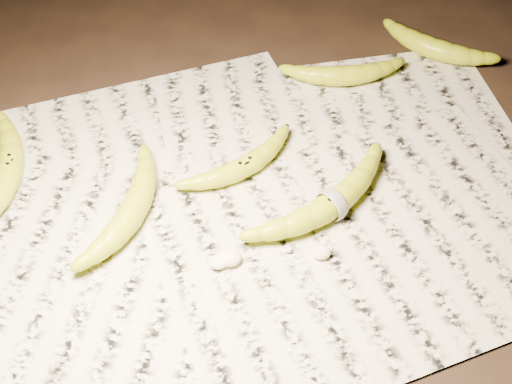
{
  "coord_description": "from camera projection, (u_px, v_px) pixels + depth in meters",
  "views": [
    {
      "loc": [
        -0.11,
        -0.65,
        0.77
      ],
      "look_at": [
        -0.02,
        -0.0,
        0.05
      ],
      "focal_mm": 50.0,
      "sensor_mm": 36.0,
      "label": 1
    }
  ],
  "objects": [
    {
      "name": "flesh_chunk_b",
      "position": [
        218.0,
        260.0,
        0.94
      ],
      "size": [
        0.03,
        0.02,
        0.02
      ],
      "primitive_type": "ellipsoid",
      "color": "#F1E7BA",
      "rests_on": "newspaper_patch"
    },
    {
      "name": "banana_upper_a",
      "position": [
        344.0,
        74.0,
        1.18
      ],
      "size": [
        0.18,
        0.06,
        0.03
      ],
      "primitive_type": null,
      "rotation": [
        0.0,
        0.0,
        -0.05
      ],
      "color": "#A8B516",
      "rests_on": "newspaper_patch"
    },
    {
      "name": "newspaper_patch",
      "position": [
        251.0,
        195.0,
        1.03
      ],
      "size": [
        0.9,
        0.7,
        0.01
      ],
      "primitive_type": "cube",
      "color": "beige",
      "rests_on": "ground"
    },
    {
      "name": "banana_left_b",
      "position": [
        133.0,
        208.0,
        0.98
      ],
      "size": [
        0.14,
        0.21,
        0.04
      ],
      "primitive_type": null,
      "rotation": [
        0.0,
        0.0,
        1.14
      ],
      "color": "#A8B516",
      "rests_on": "newspaper_patch"
    },
    {
      "name": "ground",
      "position": [
        271.0,
        213.0,
        1.01
      ],
      "size": [
        3.0,
        3.0,
        0.0
      ],
      "primitive_type": "plane",
      "color": "black",
      "rests_on": "ground"
    },
    {
      "name": "banana_center",
      "position": [
        244.0,
        165.0,
        1.04
      ],
      "size": [
        0.18,
        0.13,
        0.03
      ],
      "primitive_type": null,
      "rotation": [
        0.0,
        0.0,
        0.51
      ],
      "color": "#A8B516",
      "rests_on": "newspaper_patch"
    },
    {
      "name": "flesh_chunk_c",
      "position": [
        321.0,
        251.0,
        0.95
      ],
      "size": [
        0.03,
        0.02,
        0.02
      ],
      "primitive_type": "ellipsoid",
      "color": "#F1E7BA",
      "rests_on": "newspaper_patch"
    },
    {
      "name": "banana_upper_b",
      "position": [
        434.0,
        47.0,
        1.23
      ],
      "size": [
        0.18,
        0.16,
        0.04
      ],
      "primitive_type": null,
      "rotation": [
        0.0,
        0.0,
        -0.68
      ],
      "color": "#A8B516",
      "rests_on": "newspaper_patch"
    },
    {
      "name": "measuring_tape",
      "position": [
        332.0,
        203.0,
        0.99
      ],
      "size": [
        0.03,
        0.04,
        0.05
      ],
      "primitive_type": "torus",
      "rotation": [
        0.0,
        1.57,
        0.58
      ],
      "color": "white",
      "rests_on": "newspaper_patch"
    },
    {
      "name": "banana_left_a",
      "position": [
        9.0,
        166.0,
        1.04
      ],
      "size": [
        0.07,
        0.22,
        0.04
      ],
      "primitive_type": null,
      "rotation": [
        0.0,
        0.0,
        1.54
      ],
      "color": "#A8B516",
      "rests_on": "newspaper_patch"
    },
    {
      "name": "banana_taped",
      "position": [
        332.0,
        203.0,
        0.99
      ],
      "size": [
        0.23,
        0.18,
        0.04
      ],
      "primitive_type": null,
      "rotation": [
        0.0,
        0.0,
        0.58
      ],
      "color": "#A8B516",
      "rests_on": "newspaper_patch"
    },
    {
      "name": "flesh_chunk_a",
      "position": [
        229.0,
        256.0,
        0.94
      ],
      "size": [
        0.03,
        0.03,
        0.02
      ],
      "primitive_type": "ellipsoid",
      "color": "#F1E7BA",
      "rests_on": "newspaper_patch"
    }
  ]
}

